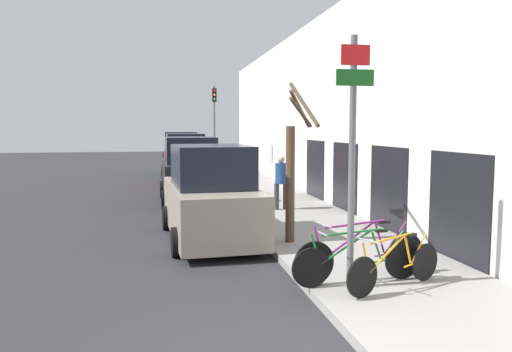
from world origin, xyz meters
TOP-DOWN VIEW (x-y plane):
  - ground_plane at (0.00, 11.20)m, footprint 80.00×80.00m
  - sidewalk_curb at (2.60, 14.00)m, footprint 3.20×32.00m
  - building_facade at (4.35, 13.93)m, footprint 0.23×32.00m
  - signpost at (1.64, 2.50)m, footprint 0.60×0.12m
  - bicycle_0 at (2.30, 2.31)m, footprint 1.92×0.87m
  - bicycle_1 at (1.84, 2.68)m, footprint 2.26×0.44m
  - bicycle_2 at (1.98, 2.88)m, footprint 2.44×0.60m
  - parked_car_0 at (-0.10, 6.88)m, footprint 2.25×4.66m
  - parked_car_1 at (-0.22, 12.84)m, footprint 2.11×4.51m
  - parked_car_2 at (-0.16, 17.95)m, footprint 2.04×4.57m
  - parked_car_3 at (-0.09, 23.06)m, footprint 2.23×4.47m
  - pedestrian_near at (2.36, 9.99)m, footprint 0.43×0.36m
  - street_tree at (1.56, 5.72)m, footprint 0.78×2.07m
  - traffic_light at (1.38, 19.58)m, footprint 0.20×0.30m

SIDE VIEW (x-z plane):
  - ground_plane at x=0.00m, z-range 0.00..0.00m
  - sidewalk_curb at x=2.60m, z-range 0.00..0.15m
  - bicycle_0 at x=2.30m, z-range 0.09..0.94m
  - bicycle_1 at x=1.84m, z-range 0.09..0.97m
  - bicycle_2 at x=1.98m, z-range 0.08..1.05m
  - parked_car_0 at x=-0.10m, z-range -0.11..2.13m
  - parked_car_1 at x=-0.22m, z-range -0.11..2.21m
  - parked_car_3 at x=-0.09m, z-range -0.12..2.27m
  - parked_car_2 at x=-0.16m, z-range -0.11..2.26m
  - pedestrian_near at x=2.36m, z-range 0.28..1.92m
  - street_tree at x=1.56m, z-range 0.01..3.47m
  - signpost at x=1.64m, z-range 0.32..4.20m
  - traffic_light at x=1.38m, z-range 0.78..5.28m
  - building_facade at x=4.35m, z-range -0.02..6.48m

